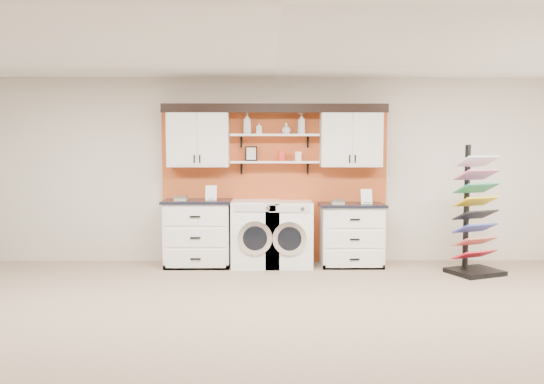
{
  "coord_description": "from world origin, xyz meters",
  "views": [
    {
      "loc": [
        -0.12,
        -4.09,
        1.7
      ],
      "look_at": [
        -0.05,
        2.3,
        1.2
      ],
      "focal_mm": 35.0,
      "sensor_mm": 36.0,
      "label": 1
    }
  ],
  "objects_px": {
    "base_cabinet_left": "(198,233)",
    "sample_rack": "(474,234)",
    "washer": "(256,233)",
    "dryer": "(288,234)",
    "base_cabinet_right": "(351,235)"
  },
  "relations": [
    {
      "from": "base_cabinet_left",
      "to": "sample_rack",
      "type": "relative_size",
      "value": 0.56
    },
    {
      "from": "washer",
      "to": "dryer",
      "type": "bearing_deg",
      "value": 0.0
    },
    {
      "from": "base_cabinet_left",
      "to": "base_cabinet_right",
      "type": "distance_m",
      "value": 2.26
    },
    {
      "from": "base_cabinet_left",
      "to": "washer",
      "type": "distance_m",
      "value": 0.85
    },
    {
      "from": "base_cabinet_right",
      "to": "sample_rack",
      "type": "bearing_deg",
      "value": -18.37
    },
    {
      "from": "base_cabinet_left",
      "to": "dryer",
      "type": "height_order",
      "value": "base_cabinet_left"
    },
    {
      "from": "base_cabinet_right",
      "to": "dryer",
      "type": "distance_m",
      "value": 0.93
    },
    {
      "from": "washer",
      "to": "sample_rack",
      "type": "bearing_deg",
      "value": -9.97
    },
    {
      "from": "washer",
      "to": "base_cabinet_right",
      "type": "bearing_deg",
      "value": 0.14
    },
    {
      "from": "sample_rack",
      "to": "base_cabinet_left",
      "type": "bearing_deg",
      "value": 150.62
    },
    {
      "from": "base_cabinet_left",
      "to": "dryer",
      "type": "bearing_deg",
      "value": -0.14
    },
    {
      "from": "washer",
      "to": "sample_rack",
      "type": "relative_size",
      "value": 0.54
    },
    {
      "from": "base_cabinet_right",
      "to": "washer",
      "type": "height_order",
      "value": "washer"
    },
    {
      "from": "dryer",
      "to": "sample_rack",
      "type": "relative_size",
      "value": 0.53
    },
    {
      "from": "base_cabinet_right",
      "to": "sample_rack",
      "type": "relative_size",
      "value": 0.53
    }
  ]
}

